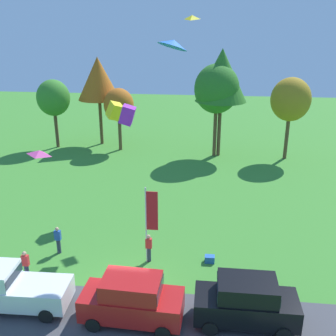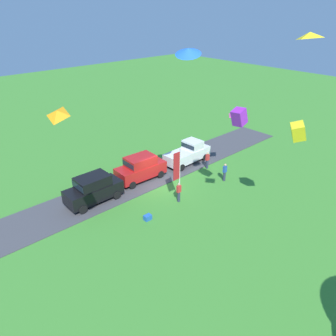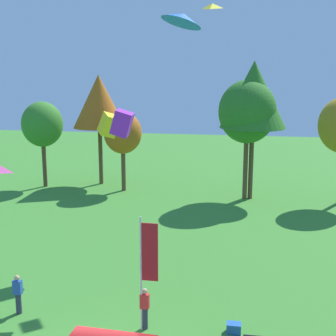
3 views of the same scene
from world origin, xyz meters
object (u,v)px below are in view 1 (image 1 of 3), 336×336
at_px(tree_lone_near, 119,105).
at_px(kite_diamond_near_flag, 40,153).
at_px(kite_box_low_drifter, 115,111).
at_px(person_beside_suv, 149,248).
at_px(kite_delta_over_trees, 173,43).
at_px(kite_box_high_right, 127,115).
at_px(car_suv_near_entrance, 132,298).
at_px(tree_center_back, 217,89).
at_px(person_on_lawn, 58,240).
at_px(cooler_box, 210,259).
at_px(flag_banner, 150,216).
at_px(tree_right_of_center, 98,79).
at_px(tree_far_left, 53,98).
at_px(car_suv_by_flagpole, 246,300).
at_px(person_watching_sky, 26,265).
at_px(kite_diamond_topmost, 192,17).
at_px(car_pickup_mid_row, 13,288).
at_px(tree_far_right, 222,75).
at_px(tree_left_of_center, 291,100).

xyz_separation_m(tree_lone_near, kite_diamond_near_flag, (0.45, -20.59, 1.36)).
bearing_deg(kite_box_low_drifter, person_beside_suv, -64.37).
bearing_deg(kite_delta_over_trees, kite_box_high_right, 145.91).
height_order(car_suv_near_entrance, tree_center_back, tree_center_back).
xyz_separation_m(person_on_lawn, tree_center_back, (9.15, 19.75, 6.01)).
bearing_deg(cooler_box, flag_banner, -174.25).
xyz_separation_m(kite_diamond_near_flag, kite_box_low_drifter, (2.57, 6.89, 0.95)).
bearing_deg(tree_lone_near, flag_banner, -72.55).
relative_size(tree_right_of_center, kite_box_low_drifter, 8.83).
bearing_deg(person_on_lawn, tree_center_back, 65.13).
bearing_deg(car_suv_near_entrance, kite_diamond_near_flag, 138.85).
relative_size(tree_right_of_center, tree_center_back, 1.03).
height_order(tree_far_left, tree_center_back, tree_center_back).
bearing_deg(person_on_lawn, cooler_box, 0.11).
bearing_deg(person_beside_suv, car_suv_near_entrance, -89.69).
height_order(car_suv_by_flagpole, kite_diamond_near_flag, kite_diamond_near_flag).
bearing_deg(person_on_lawn, person_watching_sky, -104.75).
bearing_deg(kite_box_low_drifter, car_suv_by_flagpole, -53.82).
height_order(car_suv_near_entrance, kite_delta_over_trees, kite_delta_over_trees).
height_order(tree_center_back, kite_box_low_drifter, tree_center_back).
bearing_deg(cooler_box, tree_lone_near, 115.76).
height_order(person_beside_suv, cooler_box, person_beside_suv).
bearing_deg(car_suv_by_flagpole, kite_diamond_topmost, 103.91).
bearing_deg(car_pickup_mid_row, person_beside_suv, 38.70).
bearing_deg(kite_diamond_near_flag, kite_delta_over_trees, 11.31).
xyz_separation_m(cooler_box, kite_box_high_right, (-5.29, 3.52, 7.50)).
distance_m(tree_right_of_center, kite_box_low_drifter, 16.68).
height_order(kite_diamond_near_flag, kite_box_low_drifter, kite_box_low_drifter).
bearing_deg(kite_box_low_drifter, tree_far_right, 59.72).
bearing_deg(tree_center_back, kite_delta_over_trees, -97.80).
distance_m(car_pickup_mid_row, car_suv_near_entrance, 5.82).
bearing_deg(kite_box_high_right, tree_lone_near, 105.25).
relative_size(car_suv_near_entrance, kite_diamond_topmost, 4.82).
height_order(person_on_lawn, kite_diamond_topmost, kite_diamond_topmost).
bearing_deg(kite_delta_over_trees, kite_diamond_topmost, 86.02).
bearing_deg(kite_diamond_near_flag, tree_lone_near, 91.24).
distance_m(car_suv_by_flagpole, tree_left_of_center, 25.54).
relative_size(tree_center_back, kite_delta_over_trees, 5.89).
height_order(tree_far_left, tree_right_of_center, tree_right_of_center).
bearing_deg(tree_lone_near, tree_far_left, 178.54).
bearing_deg(tree_lone_near, car_pickup_mid_row, -88.44).
xyz_separation_m(car_pickup_mid_row, person_on_lawn, (0.30, 4.90, -0.23)).
distance_m(tree_right_of_center, cooler_box, 26.88).
height_order(kite_delta_over_trees, kite_box_high_right, kite_delta_over_trees).
bearing_deg(person_watching_sky, tree_far_left, 107.53).
bearing_deg(tree_right_of_center, tree_far_left, -158.10).
distance_m(person_on_lawn, kite_box_high_right, 8.52).
distance_m(car_suv_near_entrance, flag_banner, 5.17).
bearing_deg(tree_far_left, tree_left_of_center, -2.81).
relative_size(tree_far_left, tree_left_of_center, 0.91).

